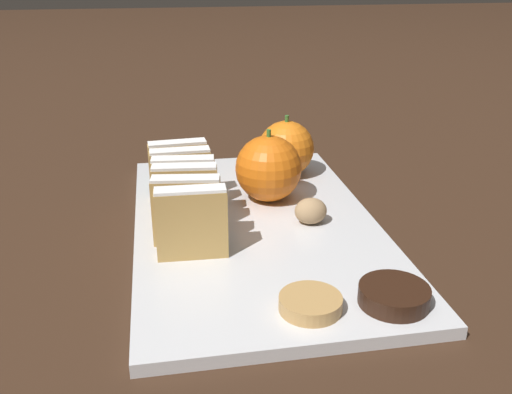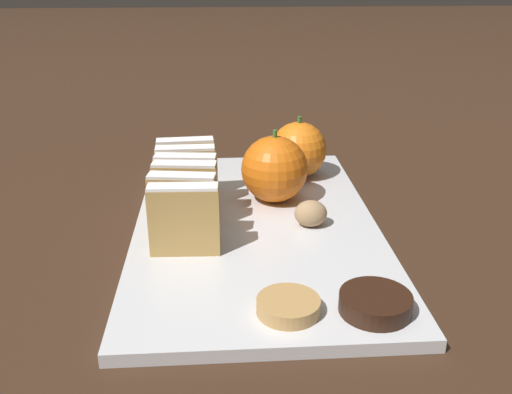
{
  "view_description": "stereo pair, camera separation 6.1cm",
  "coord_description": "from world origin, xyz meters",
  "px_view_note": "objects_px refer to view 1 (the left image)",
  "views": [
    {
      "loc": [
        -0.1,
        -0.55,
        0.28
      ],
      "look_at": [
        0.0,
        0.0,
        0.04
      ],
      "focal_mm": 40.0,
      "sensor_mm": 36.0,
      "label": 1
    },
    {
      "loc": [
        -0.04,
        -0.56,
        0.28
      ],
      "look_at": [
        0.0,
        0.0,
        0.04
      ],
      "focal_mm": 40.0,
      "sensor_mm": 36.0,
      "label": 2
    }
  ],
  "objects_px": {
    "walnut": "(311,211)",
    "chocolate_cookie": "(394,295)",
    "orange_near": "(268,168)",
    "orange_far": "(286,148)"
  },
  "relations": [
    {
      "from": "walnut",
      "to": "orange_far",
      "type": "bearing_deg",
      "value": 87.4
    },
    {
      "from": "walnut",
      "to": "chocolate_cookie",
      "type": "distance_m",
      "value": 0.17
    },
    {
      "from": "chocolate_cookie",
      "to": "orange_near",
      "type": "bearing_deg",
      "value": 104.25
    },
    {
      "from": "walnut",
      "to": "chocolate_cookie",
      "type": "bearing_deg",
      "value": -80.36
    },
    {
      "from": "chocolate_cookie",
      "to": "walnut",
      "type": "bearing_deg",
      "value": 99.64
    },
    {
      "from": "orange_far",
      "to": "walnut",
      "type": "xyz_separation_m",
      "value": [
        -0.01,
        -0.15,
        -0.02
      ]
    },
    {
      "from": "walnut",
      "to": "chocolate_cookie",
      "type": "height_order",
      "value": "walnut"
    },
    {
      "from": "orange_near",
      "to": "orange_far",
      "type": "distance_m",
      "value": 0.09
    },
    {
      "from": "orange_far",
      "to": "walnut",
      "type": "relative_size",
      "value": 2.29
    },
    {
      "from": "walnut",
      "to": "chocolate_cookie",
      "type": "relative_size",
      "value": 0.59
    }
  ]
}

